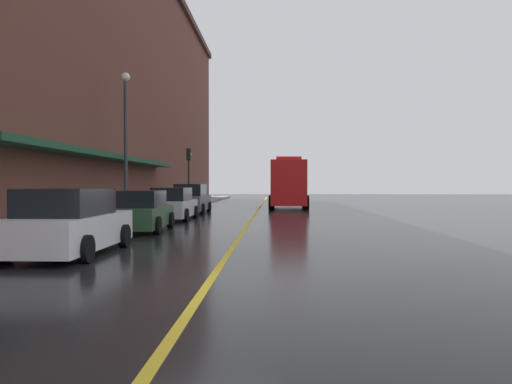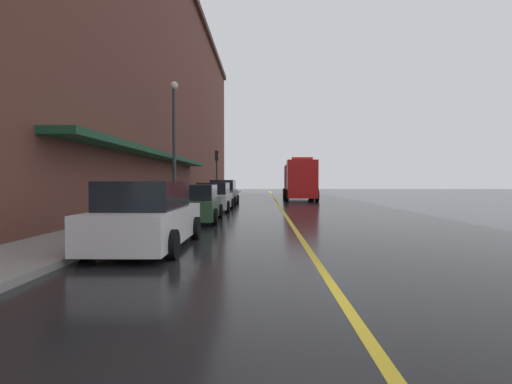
{
  "view_description": "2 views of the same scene",
  "coord_description": "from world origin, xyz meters",
  "px_view_note": "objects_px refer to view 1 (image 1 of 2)",
  "views": [
    {
      "loc": [
        1.2,
        -8.61,
        1.77
      ],
      "look_at": [
        0.31,
        14.24,
        1.42
      ],
      "focal_mm": 35.27,
      "sensor_mm": 36.0,
      "label": 1
    },
    {
      "loc": [
        -1.1,
        -5.64,
        1.66
      ],
      "look_at": [
        -1.48,
        14.5,
        1.11
      ],
      "focal_mm": 26.84,
      "sensor_mm": 36.0,
      "label": 2
    }
  ],
  "objects_px": {
    "parking_meter_1": "(114,202)",
    "traffic_light_near": "(189,166)",
    "parked_car_3": "(191,200)",
    "parking_meter_0": "(112,202)",
    "street_lamp_left": "(126,129)",
    "fire_truck": "(289,184)",
    "parked_car_2": "(173,205)",
    "parked_car_0": "(70,223)",
    "parked_car_1": "(141,212)"
  },
  "relations": [
    {
      "from": "parked_car_2",
      "to": "parking_meter_0",
      "type": "bearing_deg",
      "value": 163.86
    },
    {
      "from": "parked_car_0",
      "to": "parked_car_3",
      "type": "distance_m",
      "value": 18.2
    },
    {
      "from": "traffic_light_near",
      "to": "parked_car_3",
      "type": "bearing_deg",
      "value": -78.98
    },
    {
      "from": "parked_car_2",
      "to": "street_lamp_left",
      "type": "xyz_separation_m",
      "value": [
        -2.03,
        -1.07,
        3.64
      ]
    },
    {
      "from": "parked_car_1",
      "to": "parked_car_3",
      "type": "relative_size",
      "value": 0.95
    },
    {
      "from": "parked_car_0",
      "to": "traffic_light_near",
      "type": "xyz_separation_m",
      "value": [
        -1.3,
        24.88,
        2.37
      ]
    },
    {
      "from": "fire_truck",
      "to": "parked_car_2",
      "type": "bearing_deg",
      "value": -24.29
    },
    {
      "from": "parking_meter_0",
      "to": "parking_meter_1",
      "type": "bearing_deg",
      "value": 90.0
    },
    {
      "from": "parking_meter_1",
      "to": "street_lamp_left",
      "type": "bearing_deg",
      "value": 99.57
    },
    {
      "from": "street_lamp_left",
      "to": "traffic_light_near",
      "type": "distance_m",
      "value": 13.69
    },
    {
      "from": "parked_car_1",
      "to": "street_lamp_left",
      "type": "bearing_deg",
      "value": 20.69
    },
    {
      "from": "parked_car_1",
      "to": "fire_truck",
      "type": "distance_m",
      "value": 19.84
    },
    {
      "from": "parked_car_0",
      "to": "street_lamp_left",
      "type": "relative_size",
      "value": 0.67
    },
    {
      "from": "parked_car_2",
      "to": "parked_car_3",
      "type": "bearing_deg",
      "value": 0.7
    },
    {
      "from": "parked_car_3",
      "to": "parking_meter_1",
      "type": "relative_size",
      "value": 3.45
    },
    {
      "from": "parked_car_0",
      "to": "street_lamp_left",
      "type": "xyz_separation_m",
      "value": [
        -1.96,
        11.27,
        3.62
      ]
    },
    {
      "from": "street_lamp_left",
      "to": "parking_meter_0",
      "type": "bearing_deg",
      "value": -81.2
    },
    {
      "from": "parked_car_2",
      "to": "parking_meter_1",
      "type": "relative_size",
      "value": 3.39
    },
    {
      "from": "parking_meter_1",
      "to": "parked_car_3",
      "type": "bearing_deg",
      "value": 82.6
    },
    {
      "from": "parked_car_3",
      "to": "traffic_light_near",
      "type": "distance_m",
      "value": 7.19
    },
    {
      "from": "parked_car_1",
      "to": "parking_meter_0",
      "type": "xyz_separation_m",
      "value": [
        -1.48,
        1.11,
        0.33
      ]
    },
    {
      "from": "parked_car_2",
      "to": "traffic_light_near",
      "type": "relative_size",
      "value": 1.05
    },
    {
      "from": "parked_car_2",
      "to": "fire_truck",
      "type": "distance_m",
      "value": 14.23
    },
    {
      "from": "parked_car_1",
      "to": "street_lamp_left",
      "type": "distance_m",
      "value": 6.53
    },
    {
      "from": "parked_car_0",
      "to": "parked_car_2",
      "type": "height_order",
      "value": "parked_car_0"
    },
    {
      "from": "parked_car_3",
      "to": "fire_truck",
      "type": "relative_size",
      "value": 0.58
    },
    {
      "from": "parked_car_3",
      "to": "parking_meter_0",
      "type": "bearing_deg",
      "value": 173.02
    },
    {
      "from": "fire_truck",
      "to": "traffic_light_near",
      "type": "distance_m",
      "value": 7.6
    },
    {
      "from": "parked_car_2",
      "to": "street_lamp_left",
      "type": "relative_size",
      "value": 0.65
    },
    {
      "from": "parked_car_0",
      "to": "parking_meter_1",
      "type": "distance_m",
      "value": 7.83
    },
    {
      "from": "street_lamp_left",
      "to": "parking_meter_1",
      "type": "bearing_deg",
      "value": -80.43
    },
    {
      "from": "parking_meter_1",
      "to": "traffic_light_near",
      "type": "height_order",
      "value": "traffic_light_near"
    },
    {
      "from": "parking_meter_0",
      "to": "traffic_light_near",
      "type": "relative_size",
      "value": 0.31
    },
    {
      "from": "parked_car_3",
      "to": "parking_meter_1",
      "type": "distance_m",
      "value": 10.58
    },
    {
      "from": "parked_car_1",
      "to": "parked_car_3",
      "type": "height_order",
      "value": "parked_car_3"
    },
    {
      "from": "parking_meter_1",
      "to": "parked_car_1",
      "type": "bearing_deg",
      "value": -43.81
    },
    {
      "from": "parking_meter_1",
      "to": "traffic_light_near",
      "type": "bearing_deg",
      "value": 89.79
    },
    {
      "from": "parking_meter_1",
      "to": "street_lamp_left",
      "type": "xyz_separation_m",
      "value": [
        -0.6,
        3.56,
        3.34
      ]
    },
    {
      "from": "fire_truck",
      "to": "parking_meter_0",
      "type": "height_order",
      "value": "fire_truck"
    },
    {
      "from": "parking_meter_0",
      "to": "street_lamp_left",
      "type": "relative_size",
      "value": 0.19
    },
    {
      "from": "fire_truck",
      "to": "parked_car_1",
      "type": "bearing_deg",
      "value": -16.64
    },
    {
      "from": "parked_car_2",
      "to": "parked_car_1",
      "type": "bearing_deg",
      "value": -179.53
    },
    {
      "from": "parked_car_0",
      "to": "parked_car_2",
      "type": "distance_m",
      "value": 12.34
    },
    {
      "from": "parked_car_3",
      "to": "parking_meter_1",
      "type": "height_order",
      "value": "parked_car_3"
    },
    {
      "from": "parked_car_0",
      "to": "parked_car_2",
      "type": "relative_size",
      "value": 1.04
    },
    {
      "from": "parking_meter_0",
      "to": "parked_car_0",
      "type": "bearing_deg",
      "value": -79.6
    },
    {
      "from": "parked_car_2",
      "to": "fire_truck",
      "type": "relative_size",
      "value": 0.57
    },
    {
      "from": "parked_car_1",
      "to": "traffic_light_near",
      "type": "distance_m",
      "value": 18.8
    },
    {
      "from": "parking_meter_1",
      "to": "traffic_light_near",
      "type": "xyz_separation_m",
      "value": [
        0.06,
        17.17,
        2.1
      ]
    },
    {
      "from": "parked_car_1",
      "to": "street_lamp_left",
      "type": "height_order",
      "value": "street_lamp_left"
    }
  ]
}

